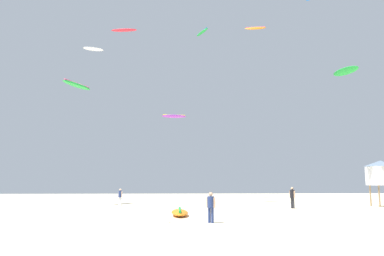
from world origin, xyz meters
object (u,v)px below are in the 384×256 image
object	(u,v)px
kite_aloft_9	(124,30)
cooler_box	(164,219)
person_left	(292,196)
kite_aloft_7	(174,116)
person_midground	(120,196)
lifeguard_tower	(381,172)
kite_aloft_1	(202,32)
person_foreground	(211,205)
kite_grounded_near	(180,212)
kite_aloft_8	(93,49)
kite_aloft_3	(255,28)
kite_aloft_2	(346,71)
kite_aloft_4	(77,85)

from	to	relation	value
kite_aloft_9	cooler_box	bearing A→B (deg)	-73.94
person_left	kite_aloft_7	world-z (taller)	kite_aloft_7
person_midground	lifeguard_tower	bearing A→B (deg)	-57.66
kite_aloft_1	kite_aloft_7	size ratio (longest dim) A/B	1.24
person_foreground	cooler_box	size ratio (longest dim) A/B	2.92
kite_grounded_near	kite_aloft_1	bearing A→B (deg)	81.63
person_left	kite_aloft_8	world-z (taller)	kite_aloft_8
kite_aloft_7	kite_aloft_9	xyz separation A→B (m)	(-5.02, -3.58, 7.92)
kite_aloft_1	kite_aloft_3	bearing A→B (deg)	-6.61
kite_grounded_near	person_left	bearing A→B (deg)	34.57
kite_aloft_9	kite_aloft_7	bearing A→B (deg)	35.47
person_foreground	person_left	bearing A→B (deg)	178.29
person_foreground	cooler_box	world-z (taller)	person_foreground
kite_grounded_near	kite_aloft_3	distance (m)	35.96
kite_grounded_near	kite_aloft_8	distance (m)	40.42
cooler_box	kite_aloft_7	xyz separation A→B (m)	(0.75, 18.40, 8.92)
kite_aloft_1	kite_aloft_3	distance (m)	7.47
person_midground	cooler_box	world-z (taller)	person_midground
kite_aloft_2	kite_aloft_4	xyz separation A→B (m)	(-32.00, -8.12, -4.46)
kite_aloft_4	person_midground	bearing A→B (deg)	-14.84
person_foreground	kite_aloft_3	bearing A→B (deg)	-163.87
lifeguard_tower	kite_aloft_8	world-z (taller)	kite_aloft_8
person_midground	kite_aloft_8	world-z (taller)	kite_aloft_8
kite_aloft_4	kite_aloft_7	xyz separation A→B (m)	(9.86, 1.47, -2.83)
kite_aloft_2	kite_aloft_7	world-z (taller)	kite_aloft_2
person_midground	kite_aloft_2	world-z (taller)	kite_aloft_2
person_foreground	kite_aloft_7	world-z (taller)	kite_aloft_7
kite_aloft_2	kite_grounded_near	bearing A→B (deg)	-136.25
kite_grounded_near	kite_aloft_9	xyz separation A→B (m)	(-5.26, 10.74, 16.77)
cooler_box	kite_aloft_1	world-z (taller)	kite_aloft_1
person_foreground	kite_aloft_9	xyz separation A→B (m)	(-6.80, 15.27, 16.04)
kite_aloft_2	kite_aloft_4	bearing A→B (deg)	-165.77
person_midground	kite_aloft_9	bearing A→B (deg)	-137.21
kite_aloft_7	kite_aloft_2	bearing A→B (deg)	16.72
person_left	cooler_box	world-z (taller)	person_left
person_foreground	kite_aloft_7	distance (m)	20.60
kite_aloft_3	kite_aloft_9	world-z (taller)	kite_aloft_3
kite_aloft_4	kite_aloft_8	world-z (taller)	kite_aloft_8
kite_aloft_7	kite_aloft_9	world-z (taller)	kite_aloft_9
person_midground	kite_aloft_8	bearing A→B (deg)	59.36
kite_aloft_2	kite_aloft_8	distance (m)	36.39
kite_aloft_2	kite_aloft_4	world-z (taller)	kite_aloft_2
person_foreground	kite_aloft_2	xyz separation A→B (m)	(20.36, 25.50, 15.41)
kite_aloft_8	kite_aloft_9	world-z (taller)	kite_aloft_8
lifeguard_tower	kite_aloft_3	bearing A→B (deg)	114.23
kite_aloft_7	kite_aloft_4	bearing A→B (deg)	-171.55
cooler_box	kite_aloft_8	xyz separation A→B (m)	(-11.43, 35.54, 22.20)
kite_aloft_8	person_foreground	bearing A→B (deg)	-68.80
lifeguard_tower	kite_aloft_2	size ratio (longest dim) A/B	1.00
person_midground	person_foreground	bearing A→B (deg)	-117.30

